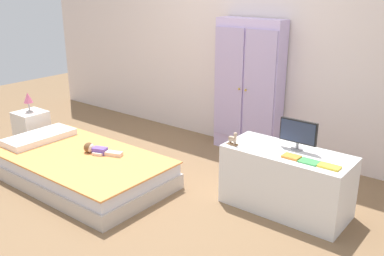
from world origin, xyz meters
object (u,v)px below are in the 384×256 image
(rocking_horse_toy, at_px, (233,139))
(book_yellow, at_px, (329,167))
(table_lamp, at_px, (28,99))
(wardrobe, at_px, (248,87))
(doll, at_px, (96,149))
(tv_monitor, at_px, (298,133))
(book_green, at_px, (309,162))
(nightstand, at_px, (32,130))
(bed, at_px, (81,168))
(book_orange, at_px, (291,157))
(tv_stand, at_px, (286,181))

(rocking_horse_toy, relative_size, book_yellow, 0.74)
(table_lamp, distance_m, wardrobe, 2.40)
(doll, height_order, tv_monitor, tv_monitor)
(table_lamp, xyz_separation_m, book_green, (3.08, 0.40, -0.06))
(nightstand, xyz_separation_m, table_lamp, (0.00, -0.00, 0.37))
(bed, relative_size, book_orange, 12.94)
(doll, distance_m, tv_monitor, 1.87)
(table_lamp, bearing_deg, tv_monitor, 11.41)
(doll, distance_m, book_green, 1.97)
(doll, xyz_separation_m, book_orange, (1.76, 0.47, 0.23))
(nightstand, height_order, table_lamp, table_lamp)
(table_lamp, bearing_deg, wardrobe, 37.08)
(book_green, bearing_deg, book_yellow, 0.00)
(book_yellow, bearing_deg, rocking_horse_toy, -176.50)
(rocking_horse_toy, bearing_deg, bed, -157.61)
(tv_stand, bearing_deg, tv_monitor, 65.38)
(doll, relative_size, book_yellow, 2.46)
(bed, xyz_separation_m, book_yellow, (2.13, 0.60, 0.39))
(nightstand, xyz_separation_m, rocking_horse_toy, (2.43, 0.35, 0.35))
(nightstand, height_order, tv_stand, tv_stand)
(tv_monitor, bearing_deg, wardrobe, 138.72)
(bed, relative_size, book_green, 11.83)
(wardrobe, distance_m, book_orange, 1.47)
(wardrobe, distance_m, book_green, 1.58)
(tv_stand, distance_m, book_yellow, 0.47)
(tv_monitor, bearing_deg, bed, -156.51)
(tv_stand, bearing_deg, book_orange, -53.50)
(bed, distance_m, tv_stand, 1.89)
(book_orange, bearing_deg, table_lamp, -172.17)
(doll, distance_m, tv_stand, 1.77)
(rocking_horse_toy, bearing_deg, book_yellow, 3.50)
(tv_monitor, height_order, book_orange, tv_monitor)
(rocking_horse_toy, xyz_separation_m, book_orange, (0.50, 0.05, -0.04))
(table_lamp, xyz_separation_m, wardrobe, (1.91, 1.45, 0.14))
(book_yellow, bearing_deg, tv_monitor, 152.02)
(table_lamp, height_order, book_green, table_lamp)
(book_green, bearing_deg, bed, -163.17)
(bed, bearing_deg, tv_monitor, 23.49)
(nightstand, distance_m, book_yellow, 3.27)
(rocking_horse_toy, height_order, book_yellow, rocking_horse_toy)
(bed, height_order, tv_monitor, tv_monitor)
(tv_stand, height_order, rocking_horse_toy, rocking_horse_toy)
(tv_monitor, bearing_deg, table_lamp, -168.59)
(nightstand, bearing_deg, rocking_horse_toy, 8.28)
(table_lamp, xyz_separation_m, tv_stand, (2.86, 0.51, -0.33))
(nightstand, xyz_separation_m, book_orange, (2.93, 0.40, 0.31))
(table_lamp, bearing_deg, rocking_horse_toy, 8.28)
(book_yellow, bearing_deg, tv_stand, 164.69)
(book_green, relative_size, book_yellow, 0.93)
(tv_monitor, relative_size, rocking_horse_toy, 2.70)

